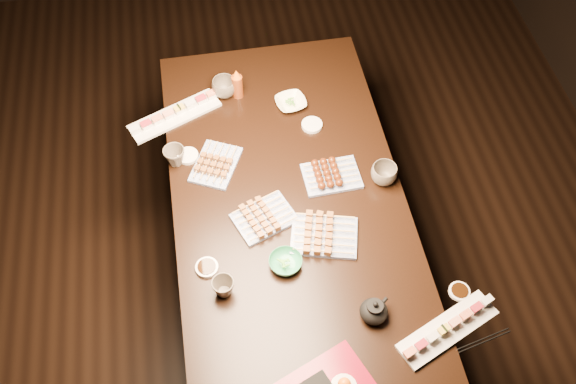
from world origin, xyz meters
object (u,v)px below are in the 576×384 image
object	(u,v)px
sushi_platter_near	(449,327)
teacup_near_left	(223,287)
teacup_mid_right	(384,174)
yakitori_plate_left	(215,162)
dining_table	(290,254)
edamame_bowl_green	(285,263)
teapot	(374,310)
condiment_bottle	(237,83)
teacup_far_right	(224,88)
yakitori_plate_center	(264,215)
teacup_far_left	(175,156)
sushi_platter_far	(174,113)
yakitori_plate_right	(324,233)
edamame_bowl_cream	(291,103)

from	to	relation	value
sushi_platter_near	teacup_near_left	xyz separation A→B (m)	(-0.73, 0.27, 0.01)
teacup_near_left	teacup_mid_right	distance (m)	0.78
teacup_near_left	sushi_platter_near	bearing A→B (deg)	-20.35
sushi_platter_near	teacup_mid_right	world-z (taller)	teacup_mid_right
yakitori_plate_left	teacup_mid_right	distance (m)	0.67
dining_table	edamame_bowl_green	bearing A→B (deg)	-120.52
yakitori_plate_left	teacup_mid_right	world-z (taller)	teacup_mid_right
dining_table	teapot	world-z (taller)	teapot
teacup_mid_right	condiment_bottle	world-z (taller)	condiment_bottle
teacup_mid_right	teacup_far_right	world-z (taller)	same
yakitori_plate_center	teacup_far_left	xyz separation A→B (m)	(-0.31, 0.33, 0.01)
sushi_platter_far	condiment_bottle	xyz separation A→B (m)	(0.28, 0.08, 0.05)
yakitori_plate_right	edamame_bowl_green	size ratio (longest dim) A/B	2.02
dining_table	teapot	distance (m)	0.69
teacup_far_left	teapot	world-z (taller)	teapot
edamame_bowl_green	teacup_far_left	xyz separation A→B (m)	(-0.36, 0.54, 0.02)
yakitori_plate_right	yakitori_plate_left	xyz separation A→B (m)	(-0.36, 0.40, -0.00)
sushi_platter_far	edamame_bowl_green	bearing A→B (deg)	89.94
sushi_platter_near	sushi_platter_far	distance (m)	1.41
edamame_bowl_green	teacup_far_right	xyz separation A→B (m)	(-0.12, 0.89, 0.02)
edamame_bowl_cream	condiment_bottle	distance (m)	0.25
sushi_platter_far	yakitori_plate_left	distance (m)	0.33
sushi_platter_far	teacup_far_right	bearing A→B (deg)	179.17
sushi_platter_far	yakitori_plate_left	xyz separation A→B (m)	(0.15, -0.29, 0.00)
sushi_platter_near	teacup_near_left	size ratio (longest dim) A/B	4.66
yakitori_plate_right	teacup_far_right	distance (m)	0.84
dining_table	teacup_far_left	bearing A→B (deg)	128.89
edamame_bowl_green	teacup_far_right	bearing A→B (deg)	97.64
dining_table	yakitori_plate_right	bearing A→B (deg)	-75.55
teacup_near_left	teacup_mid_right	bearing A→B (deg)	29.33
teacup_near_left	edamame_bowl_cream	bearing A→B (deg)	65.25
edamame_bowl_cream	teacup_near_left	bearing A→B (deg)	-114.75
teacup_far_right	teacup_mid_right	bearing A→B (deg)	-45.49
edamame_bowl_cream	teacup_mid_right	size ratio (longest dim) A/B	1.23
yakitori_plate_center	yakitori_plate_right	size ratio (longest dim) A/B	0.91
sushi_platter_far	teapot	world-z (taller)	teapot
sushi_platter_near	yakitori_plate_center	bearing A→B (deg)	111.60
sushi_platter_far	condiment_bottle	size ratio (longest dim) A/B	2.71
yakitori_plate_left	teapot	size ratio (longest dim) A/B	1.89
teacup_far_right	condiment_bottle	distance (m)	0.07
teacup_near_left	teacup_far_right	xyz separation A→B (m)	(0.11, 0.95, 0.00)
sushi_platter_far	teacup_far_right	size ratio (longest dim) A/B	3.81
edamame_bowl_cream	teacup_far_right	xyz separation A→B (m)	(-0.27, 0.11, 0.03)
yakitori_plate_right	teacup_mid_right	world-z (taller)	teacup_mid_right
yakitori_plate_right	teapot	size ratio (longest dim) A/B	2.11
dining_table	teacup_far_right	world-z (taller)	teacup_far_right
edamame_bowl_green	condiment_bottle	bearing A→B (deg)	94.08
edamame_bowl_cream	edamame_bowl_green	bearing A→B (deg)	-101.40
edamame_bowl_green	teacup_far_right	world-z (taller)	teacup_far_right
dining_table	sushi_platter_near	bearing A→B (deg)	-70.47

